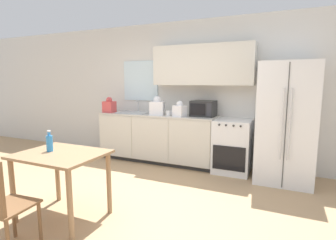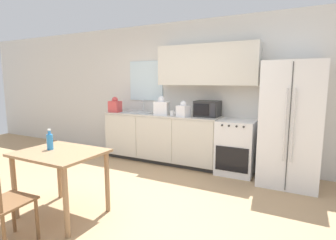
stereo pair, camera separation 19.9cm
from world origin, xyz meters
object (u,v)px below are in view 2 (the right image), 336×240
(dining_table, at_px, (61,163))
(drink_bottle, at_px, (50,141))
(refrigerator, at_px, (290,124))
(oven_range, at_px, (236,147))
(microwave, at_px, (207,109))
(coffee_mug, at_px, (173,113))

(dining_table, distance_m, drink_bottle, 0.29)
(refrigerator, height_order, dining_table, refrigerator)
(oven_range, xyz_separation_m, drink_bottle, (-1.65, -2.37, 0.41))
(refrigerator, bearing_deg, microwave, 172.75)
(oven_range, distance_m, drink_bottle, 2.92)
(oven_range, relative_size, drink_bottle, 3.75)
(microwave, xyz_separation_m, dining_table, (-0.92, -2.47, -0.44))
(refrigerator, height_order, drink_bottle, refrigerator)
(refrigerator, bearing_deg, coffee_mug, -179.05)
(oven_range, relative_size, refrigerator, 0.49)
(dining_table, bearing_deg, refrigerator, 44.96)
(microwave, bearing_deg, coffee_mug, -160.78)
(microwave, relative_size, dining_table, 0.45)
(dining_table, bearing_deg, coffee_mug, 81.82)
(oven_range, height_order, microwave, microwave)
(refrigerator, height_order, microwave, refrigerator)
(oven_range, xyz_separation_m, dining_table, (-1.48, -2.38, 0.18))
(oven_range, bearing_deg, drink_bottle, -124.88)
(coffee_mug, xyz_separation_m, drink_bottle, (-0.50, -2.26, -0.12))
(coffee_mug, height_order, drink_bottle, coffee_mug)
(oven_range, distance_m, coffee_mug, 1.28)
(coffee_mug, bearing_deg, drink_bottle, -102.42)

